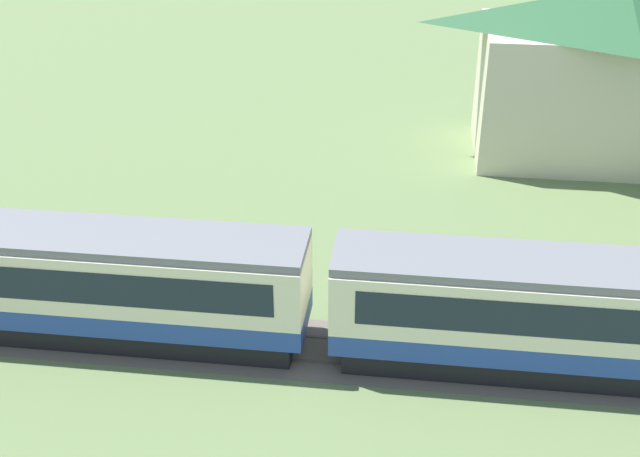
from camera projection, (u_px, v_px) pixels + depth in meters
passenger_train at (328, 295)px, 27.34m from camera, size 90.16×2.98×4.22m
railway_track at (96, 332)px, 29.40m from camera, size 147.82×3.60×0.04m
station_house_dark_green_roof at (613, 71)px, 41.50m from camera, size 14.54×7.63×9.18m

